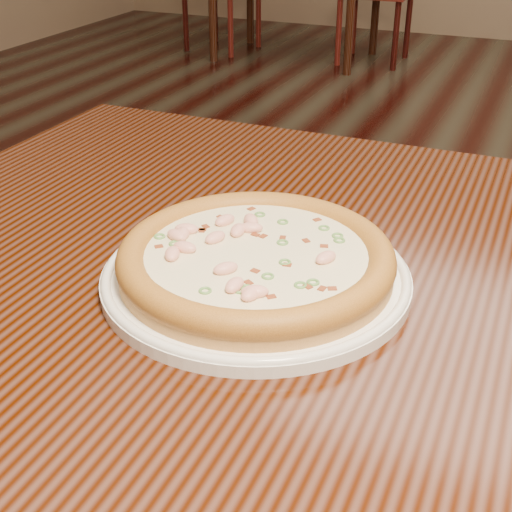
% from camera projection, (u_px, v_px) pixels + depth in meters
% --- Properties ---
extents(ground, '(9.00, 9.00, 0.00)m').
position_uv_depth(ground, '(442.00, 482.00, 1.46)').
color(ground, black).
extents(hero_table, '(1.20, 0.80, 0.75)m').
position_uv_depth(hero_table, '(380.00, 365.00, 0.74)').
color(hero_table, black).
rests_on(hero_table, ground).
extents(plate, '(0.30, 0.30, 0.02)m').
position_uv_depth(plate, '(256.00, 275.00, 0.69)').
color(plate, white).
rests_on(plate, hero_table).
extents(pizza, '(0.27, 0.27, 0.03)m').
position_uv_depth(pizza, '(256.00, 259.00, 0.68)').
color(pizza, tan).
rests_on(pizza, plate).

